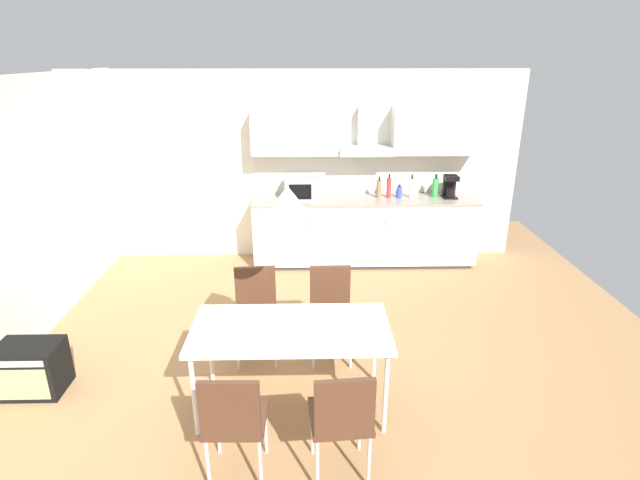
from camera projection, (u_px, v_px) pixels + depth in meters
name	position (u px, v px, depth m)	size (l,w,h in m)	color
ground_plane	(291.00, 368.00, 4.61)	(7.59, 8.36, 0.02)	#9E754C
wall_back	(295.00, 167.00, 6.81)	(6.07, 0.10, 2.53)	silver
kitchen_counter	(364.00, 230.00, 6.78)	(2.98, 0.65, 0.91)	#333333
backsplash_tile	(363.00, 174.00, 6.81)	(2.96, 0.02, 0.53)	silver
upper_wall_cabinets	(366.00, 132.00, 6.46)	(2.96, 0.40, 0.59)	beige
microwave	(303.00, 188.00, 6.55)	(0.48, 0.35, 0.28)	#ADADB2
coffee_maker	(450.00, 186.00, 6.62)	(0.18, 0.19, 0.30)	black
bottle_brown	(379.00, 189.00, 6.60)	(0.06, 0.06, 0.29)	brown
bottle_blue	(399.00, 192.00, 6.63)	(0.08, 0.08, 0.18)	blue
bottle_green	(435.00, 187.00, 6.63)	(0.08, 0.08, 0.31)	green
bottle_red	(389.00, 188.00, 6.61)	(0.06, 0.06, 0.32)	red
bottle_white	(412.00, 188.00, 6.60)	(0.07, 0.07, 0.31)	white
dining_table	(291.00, 332.00, 3.87)	(1.54, 0.76, 0.74)	silver
chair_near_left	(233.00, 417.00, 3.20)	(0.41, 0.41, 0.87)	#4C2D1E
chair_far_right	(331.00, 304.00, 4.64)	(0.41, 0.41, 0.87)	#4C2D1E
chair_far_left	(256.00, 304.00, 4.63)	(0.43, 0.43, 0.87)	#4C2D1E
chair_near_right	(342.00, 415.00, 3.22)	(0.43, 0.43, 0.87)	#4C2D1E
guitar_amp	(31.00, 368.00, 4.22)	(0.52, 0.37, 0.44)	black
pendant_lamp	(288.00, 201.00, 3.49)	(0.32, 0.32, 0.22)	silver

